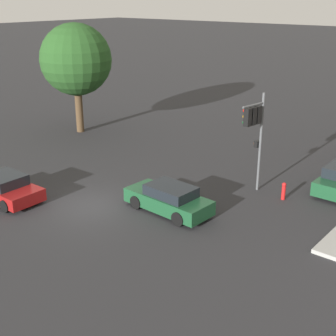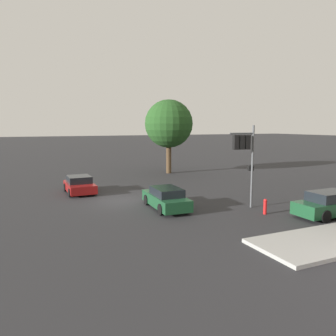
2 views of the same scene
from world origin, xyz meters
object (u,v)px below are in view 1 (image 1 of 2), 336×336
object	(u,v)px
traffic_signal	(254,124)
street_tree	(76,60)
crossing_car_1	(6,188)
crossing_car_0	(169,199)
fire_hydrant	(284,190)

from	to	relation	value
traffic_signal	street_tree	bearing A→B (deg)	0.05
traffic_signal	crossing_car_1	bearing A→B (deg)	51.23
street_tree	crossing_car_1	bearing A→B (deg)	-57.08
traffic_signal	crossing_car_0	xyz separation A→B (m)	(-1.82, -4.55, -3.09)
street_tree	crossing_car_1	distance (m)	13.70
crossing_car_1	traffic_signal	bearing A→B (deg)	42.69
street_tree	crossing_car_1	world-z (taller)	street_tree
street_tree	crossing_car_1	size ratio (longest dim) A/B	2.07
street_tree	fire_hydrant	bearing A→B (deg)	-5.68
traffic_signal	crossing_car_0	size ratio (longest dim) A/B	1.18
traffic_signal	crossing_car_0	bearing A→B (deg)	75.54
traffic_signal	fire_hydrant	size ratio (longest dim) A/B	5.70
street_tree	fire_hydrant	size ratio (longest dim) A/B	8.74
street_tree	fire_hydrant	distance (m)	18.58
crossing_car_0	street_tree	bearing A→B (deg)	-22.50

